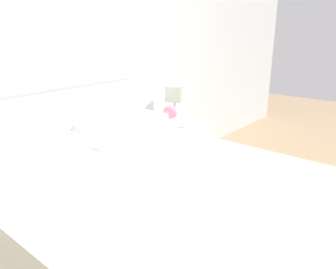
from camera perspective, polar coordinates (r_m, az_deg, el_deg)
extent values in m
plane|color=tan|center=(2.93, -16.69, -12.65)|extent=(12.00, 12.00, 0.00)
cube|color=white|center=(2.61, -20.20, 13.49)|extent=(8.00, 0.06, 2.60)
cube|color=white|center=(2.15, -0.29, -18.56)|extent=(1.71, 2.12, 0.35)
cube|color=white|center=(1.98, -0.30, -11.39)|extent=(1.67, 2.07, 0.26)
cube|color=white|center=(2.69, -17.35, -3.56)|extent=(1.74, 0.05, 1.01)
cube|color=white|center=(2.26, -23.29, -3.45)|extent=(0.72, 0.36, 0.14)
cube|color=white|center=(2.70, -7.81, 1.26)|extent=(0.72, 0.36, 0.14)
cube|color=white|center=(3.36, 2.20, -2.91)|extent=(0.50, 0.48, 0.51)
sphere|color=#B2AD93|center=(3.17, 5.79, -1.51)|extent=(0.02, 0.02, 0.02)
cylinder|color=white|center=(3.38, 1.16, 2.43)|extent=(0.10, 0.10, 0.07)
cylinder|color=#B7B29E|center=(3.35, 1.17, 4.43)|extent=(0.02, 0.02, 0.17)
cylinder|color=silver|center=(3.31, 1.19, 7.22)|extent=(0.20, 0.20, 0.16)
cylinder|color=white|center=(3.16, 0.39, 1.88)|extent=(0.09, 0.09, 0.13)
sphere|color=pink|center=(3.13, 0.39, 3.89)|extent=(0.14, 0.14, 0.14)
sphere|color=#609356|center=(3.16, 0.78, 3.41)|extent=(0.06, 0.06, 0.06)
cylinder|color=white|center=(3.28, 3.16, 1.35)|extent=(0.13, 0.13, 0.01)
cylinder|color=white|center=(3.27, 3.17, 1.88)|extent=(0.08, 0.08, 0.06)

